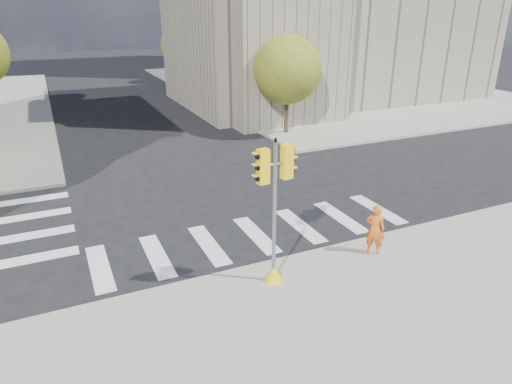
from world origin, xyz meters
TOP-DOWN VIEW (x-y plane):
  - ground at (0.00, 0.00)m, footprint 160.00×160.00m
  - sidewalk_far_right at (20.00, 26.00)m, footprint 28.00×40.00m
  - civic_building at (15.59, 19.12)m, footprint 26.00×16.00m
  - tree_re_near at (7.50, 10.00)m, footprint 4.20×4.20m
  - tree_re_mid at (7.50, 22.00)m, footprint 4.60×4.60m
  - tree_re_far at (7.50, 34.00)m, footprint 4.00×4.00m
  - lamp_near at (8.00, 14.00)m, footprint 0.35×0.18m
  - lamp_far at (8.00, 28.00)m, footprint 0.35×0.18m
  - traffic_signal at (-0.96, -5.09)m, footprint 1.08×0.56m
  - photographer at (2.74, -4.95)m, footprint 0.71×0.72m

SIDE VIEW (x-z plane):
  - ground at x=0.00m, z-range 0.00..0.00m
  - sidewalk_far_right at x=20.00m, z-range 0.00..0.15m
  - photographer at x=2.74m, z-range 0.15..1.83m
  - traffic_signal at x=-0.96m, z-range -0.19..4.11m
  - tree_re_far at x=7.50m, z-range 0.93..6.80m
  - tree_re_near at x=7.50m, z-range 0.97..7.13m
  - tree_re_mid at x=7.50m, z-range 1.02..7.68m
  - lamp_near at x=8.00m, z-range 0.52..8.63m
  - lamp_far at x=8.00m, z-range 0.52..8.63m
  - civic_building at x=15.59m, z-range -2.43..16.96m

